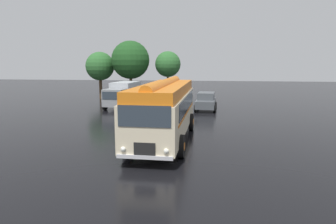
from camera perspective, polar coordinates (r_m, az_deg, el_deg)
ground_plane at (r=17.69m, az=-1.48°, el=-5.06°), size 120.00×120.00×0.00m
vintage_bus at (r=16.94m, az=-0.66°, el=0.84°), size 3.07×10.19×3.49m
car_near_left at (r=29.79m, az=-3.54°, el=2.43°), size 2.01×4.23×1.66m
car_mid_left at (r=29.50m, az=1.41°, el=2.38°), size 2.05×4.24×1.66m
car_mid_right at (r=28.56m, az=7.24°, el=2.08°), size 2.15×4.29×1.66m
box_van at (r=30.44m, az=-8.49°, el=3.47°), size 2.74×5.92×2.50m
tree_far_left at (r=38.47m, az=-12.95°, el=8.52°), size 3.51×3.51×5.79m
tree_left_of_centre at (r=36.37m, az=-7.22°, el=9.75°), size 4.53×4.53×7.05m
tree_centre at (r=36.12m, az=-0.17°, el=9.05°), size 3.06×3.06×5.82m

